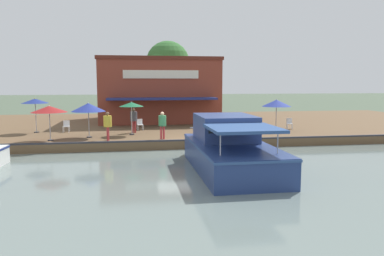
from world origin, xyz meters
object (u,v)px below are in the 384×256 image
object	(u,v)px
patio_umbrella_mid_patio_left	(277,103)
cafe_chair_under_first_umbrella	(66,126)
person_mid_patio	(134,117)
cafe_chair_facing_river	(289,123)
patio_umbrella_mid_patio_right	(131,105)
person_at_quay_edge	(108,122)
patio_umbrella_near_quay_edge	(49,109)
motorboat_mid_row	(227,148)
patio_umbrella_back_row	(88,107)
person_near_entrance	(162,122)
tree_behind_restaurant	(166,64)
waterfront_restaurant	(158,90)
cafe_chair_far_corner_seat	(140,124)
patio_umbrella_by_entrance	(35,101)

from	to	relation	value
patio_umbrella_mid_patio_left	cafe_chair_under_first_umbrella	distance (m)	15.97
cafe_chair_under_first_umbrella	person_mid_patio	size ratio (longest dim) A/B	0.48
cafe_chair_facing_river	cafe_chair_under_first_umbrella	distance (m)	17.13
patio_umbrella_mid_patio_right	person_at_quay_edge	distance (m)	3.01
patio_umbrella_mid_patio_right	cafe_chair_under_first_umbrella	xyz separation A→B (m)	(-2.25, -4.80, -1.65)
patio_umbrella_near_quay_edge	motorboat_mid_row	bearing A→B (deg)	56.02
patio_umbrella_mid_patio_left	motorboat_mid_row	distance (m)	11.50
patio_umbrella_back_row	person_at_quay_edge	world-z (taller)	patio_umbrella_back_row
person_near_entrance	motorboat_mid_row	world-z (taller)	motorboat_mid_row
person_near_entrance	tree_behind_restaurant	size ratio (longest dim) A/B	0.22
patio_umbrella_mid_patio_left	person_near_entrance	bearing A→B (deg)	-69.75
waterfront_restaurant	cafe_chair_far_corner_seat	bearing A→B (deg)	-14.46
cafe_chair_under_first_umbrella	person_near_entrance	size ratio (longest dim) A/B	0.48
person_at_quay_edge	cafe_chair_under_first_umbrella	bearing A→B (deg)	-144.75
cafe_chair_far_corner_seat	person_mid_patio	world-z (taller)	person_mid_patio
patio_umbrella_mid_patio_right	person_mid_patio	size ratio (longest dim) A/B	1.31
patio_umbrella_back_row	person_at_quay_edge	distance (m)	2.20
patio_umbrella_mid_patio_right	person_at_quay_edge	xyz separation A→B (m)	(2.42, -1.50, -0.97)
waterfront_restaurant	patio_umbrella_by_entrance	bearing A→B (deg)	-50.67
patio_umbrella_back_row	patio_umbrella_mid_patio_left	size ratio (longest dim) A/B	0.99
cafe_chair_under_first_umbrella	person_at_quay_edge	xyz separation A→B (m)	(4.67, 3.30, 0.68)
person_mid_patio	cafe_chair_facing_river	bearing A→B (deg)	91.40
patio_umbrella_back_row	patio_umbrella_mid_patio_left	distance (m)	13.98
patio_umbrella_mid_patio_right	person_near_entrance	bearing A→B (deg)	39.26
waterfront_restaurant	motorboat_mid_row	world-z (taller)	waterfront_restaurant
person_mid_patio	patio_umbrella_near_quay_edge	bearing A→B (deg)	-60.79
patio_umbrella_by_entrance	motorboat_mid_row	world-z (taller)	patio_umbrella_by_entrance
patio_umbrella_back_row	cafe_chair_facing_river	size ratio (longest dim) A/B	2.76
person_mid_patio	cafe_chair_under_first_umbrella	bearing A→B (deg)	-103.82
patio_umbrella_back_row	tree_behind_restaurant	distance (m)	17.11
patio_umbrella_mid_patio_left	patio_umbrella_mid_patio_right	xyz separation A→B (m)	(0.95, -11.03, 0.05)
patio_umbrella_back_row	person_mid_patio	xyz separation A→B (m)	(-1.92, 2.97, -0.90)
patio_umbrella_by_entrance	patio_umbrella_mid_patio_right	xyz separation A→B (m)	(2.28, 6.92, -0.18)
patio_umbrella_by_entrance	cafe_chair_far_corner_seat	size ratio (longest dim) A/B	2.98
patio_umbrella_back_row	motorboat_mid_row	bearing A→B (deg)	44.63
cafe_chair_under_first_umbrella	motorboat_mid_row	xyz separation A→B (m)	(10.74, 9.48, -0.05)
patio_umbrella_back_row	cafe_chair_far_corner_seat	distance (m)	5.09
waterfront_restaurant	cafe_chair_facing_river	size ratio (longest dim) A/B	12.90
patio_umbrella_near_quay_edge	tree_behind_restaurant	xyz separation A→B (m)	(-16.37, 8.91, 3.61)
tree_behind_restaurant	patio_umbrella_by_entrance	bearing A→B (deg)	-41.40
patio_umbrella_mid_patio_left	cafe_chair_far_corner_seat	xyz separation A→B (m)	(-1.57, -10.42, -1.60)
cafe_chair_facing_river	tree_behind_restaurant	size ratio (longest dim) A/B	0.10
patio_umbrella_by_entrance	person_at_quay_edge	size ratio (longest dim) A/B	1.39
patio_umbrella_back_row	patio_umbrella_mid_patio_right	xyz separation A→B (m)	(-0.89, 2.82, 0.10)
patio_umbrella_back_row	patio_umbrella_near_quay_edge	xyz separation A→B (m)	(1.01, -2.27, -0.03)
tree_behind_restaurant	patio_umbrella_mid_patio_left	bearing A→B (deg)	28.11
waterfront_restaurant	patio_umbrella_back_row	distance (m)	12.23
cafe_chair_under_first_umbrella	patio_umbrella_mid_patio_left	bearing A→B (deg)	85.32
patio_umbrella_mid_patio_left	person_at_quay_edge	size ratio (longest dim) A/B	1.31
cafe_chair_far_corner_seat	person_at_quay_edge	size ratio (longest dim) A/B	0.47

